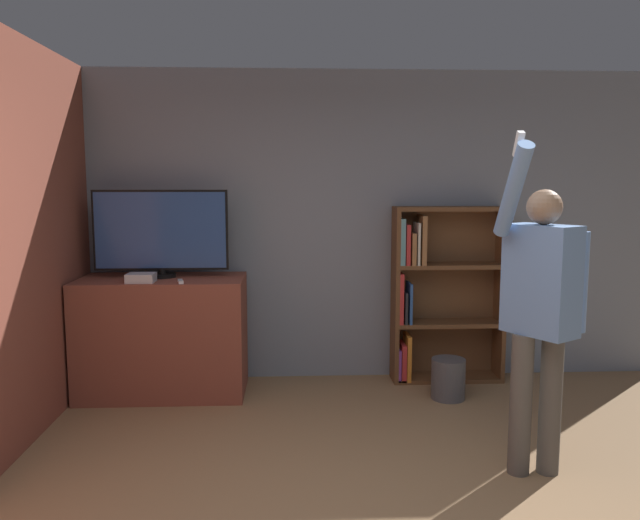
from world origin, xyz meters
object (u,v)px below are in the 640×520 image
(television, at_px, (161,232))
(game_console, at_px, (141,278))
(bookshelf, at_px, (437,292))
(person, at_px, (540,306))
(waste_bin, at_px, (448,379))

(television, distance_m, game_console, 0.43)
(bookshelf, bearing_deg, person, -84.46)
(game_console, xyz_separation_m, bookshelf, (2.45, 0.44, -0.22))
(television, xyz_separation_m, waste_bin, (2.32, -0.29, -1.17))
(bookshelf, bearing_deg, waste_bin, -91.41)
(game_console, height_order, waste_bin, game_console)
(bookshelf, height_order, waste_bin, bookshelf)
(bookshelf, xyz_separation_m, person, (0.17, -1.80, 0.25))
(person, bearing_deg, television, -155.18)
(waste_bin, bearing_deg, game_console, 178.81)
(television, relative_size, bookshelf, 0.71)
(television, xyz_separation_m, person, (2.51, -1.60, -0.31))
(game_console, height_order, person, person)
(person, distance_m, waste_bin, 1.58)
(television, bearing_deg, person, -32.62)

